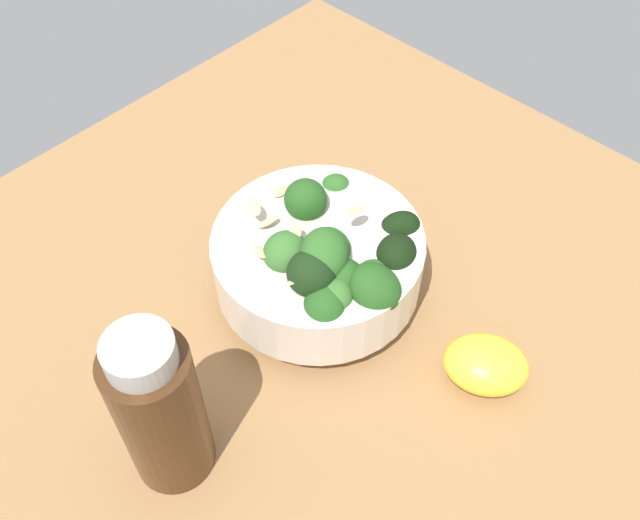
# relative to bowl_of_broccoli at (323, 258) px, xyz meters

# --- Properties ---
(ground_plane) EXTENTS (0.69, 0.69, 0.05)m
(ground_plane) POSITION_rel_bowl_of_broccoli_xyz_m (-0.01, 0.00, -0.07)
(ground_plane) COLOR #996D42
(bowl_of_broccoli) EXTENTS (0.18, 0.17, 0.11)m
(bowl_of_broccoli) POSITION_rel_bowl_of_broccoli_xyz_m (0.00, 0.00, 0.00)
(bowl_of_broccoli) COLOR silver
(bowl_of_broccoli) RESTS_ON ground_plane
(lemon_wedge) EXTENTS (0.09, 0.08, 0.04)m
(lemon_wedge) POSITION_rel_bowl_of_broccoli_xyz_m (-0.15, -0.03, -0.03)
(lemon_wedge) COLOR yellow
(lemon_wedge) RESTS_ON ground_plane
(bottle_short) EXTENTS (0.06, 0.06, 0.15)m
(bottle_short) POSITION_rel_bowl_of_broccoli_xyz_m (-0.02, 0.19, 0.02)
(bottle_short) COLOR #472814
(bottle_short) RESTS_ON ground_plane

